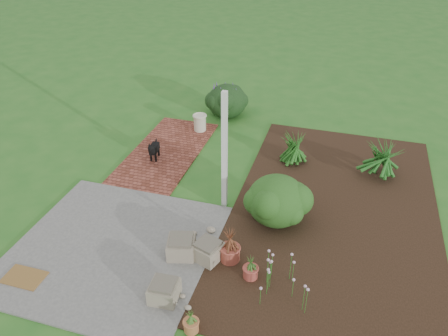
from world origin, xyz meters
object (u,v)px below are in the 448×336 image
(stone_trough_near, at_px, (164,291))
(evergreen_shrub, at_px, (277,199))
(cream_ceramic_urn, at_px, (200,123))
(black_dog, at_px, (154,149))

(stone_trough_near, xyz_separation_m, evergreen_shrub, (1.30, 2.44, 0.34))
(cream_ceramic_urn, relative_size, evergreen_shrub, 0.37)
(black_dog, height_order, cream_ceramic_urn, black_dog)
(black_dog, bearing_deg, evergreen_shrub, -32.58)
(stone_trough_near, distance_m, cream_ceramic_urn, 5.77)
(black_dog, distance_m, cream_ceramic_urn, 1.83)
(black_dog, xyz_separation_m, cream_ceramic_urn, (0.54, 1.75, -0.07))
(stone_trough_near, distance_m, evergreen_shrub, 2.78)
(stone_trough_near, relative_size, evergreen_shrub, 0.38)
(black_dog, bearing_deg, stone_trough_near, -72.39)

